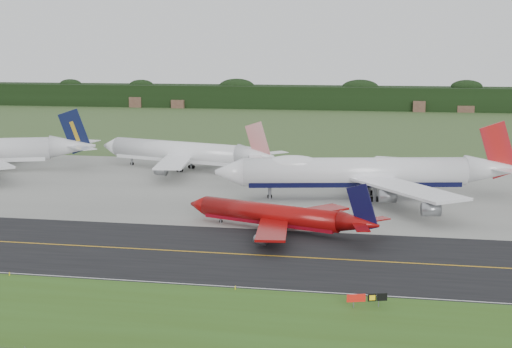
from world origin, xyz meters
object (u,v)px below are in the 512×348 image
object	(u,v)px
jet_red_737	(280,216)
jet_star_tail	(185,153)
taxiway_sign	(367,298)
jet_ba_747	(366,172)

from	to	relation	value
jet_red_737	jet_star_tail	bearing A→B (deg)	120.22
jet_red_737	taxiway_sign	world-z (taller)	jet_red_737
jet_star_tail	taxiway_sign	size ratio (longest dim) A/B	10.48
jet_red_737	jet_ba_747	bearing A→B (deg)	65.72
jet_star_tail	taxiway_sign	xyz separation A→B (m)	(50.91, -94.60, -3.49)
jet_red_737	jet_star_tail	world-z (taller)	jet_star_tail
jet_ba_747	jet_red_737	distance (m)	34.26
jet_star_tail	jet_ba_747	bearing A→B (deg)	-30.08
jet_ba_747	taxiway_sign	size ratio (longest dim) A/B	13.27
jet_ba_747	jet_star_tail	bearing A→B (deg)	149.92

